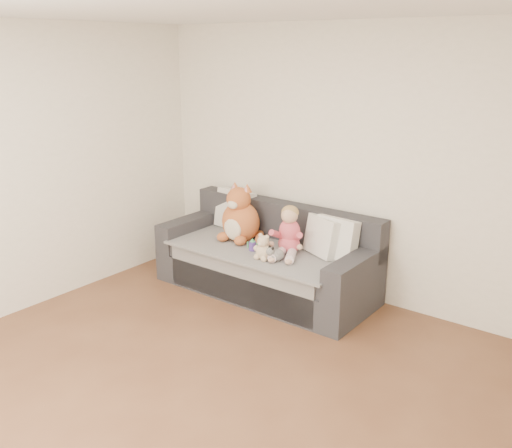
% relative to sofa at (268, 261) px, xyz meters
% --- Properties ---
extents(room_shell, '(5.00, 5.00, 5.00)m').
position_rel_sofa_xyz_m(room_shell, '(0.68, -1.64, 0.99)').
color(room_shell, brown).
rests_on(room_shell, ground).
extents(sofa, '(2.20, 0.94, 0.85)m').
position_rel_sofa_xyz_m(sofa, '(0.00, 0.00, 0.00)').
color(sofa, '#2B2B30').
rests_on(sofa, ground).
extents(cushion_left, '(0.48, 0.25, 0.44)m').
position_rel_sofa_xyz_m(cushion_left, '(-0.63, 0.26, 0.37)').
color(cushion_left, silver).
rests_on(cushion_left, sofa).
extents(cushion_right_back, '(0.44, 0.32, 0.38)m').
position_rel_sofa_xyz_m(cushion_right_back, '(0.55, 0.12, 0.35)').
color(cushion_right_back, silver).
rests_on(cushion_right_back, sofa).
extents(cushion_right_front, '(0.44, 0.23, 0.39)m').
position_rel_sofa_xyz_m(cushion_right_front, '(0.69, 0.14, 0.35)').
color(cushion_right_front, silver).
rests_on(cushion_right_front, sofa).
extents(toddler, '(0.34, 0.48, 0.47)m').
position_rel_sofa_xyz_m(toddler, '(0.28, -0.05, 0.36)').
color(toddler, '#DB4D4D').
rests_on(toddler, sofa).
extents(plush_cat, '(0.50, 0.44, 0.62)m').
position_rel_sofa_xyz_m(plush_cat, '(-0.34, -0.01, 0.39)').
color(plush_cat, '#BD542A').
rests_on(plush_cat, sofa).
extents(teddy_bear, '(0.20, 0.15, 0.25)m').
position_rel_sofa_xyz_m(teddy_bear, '(0.18, -0.32, 0.26)').
color(teddy_bear, '#C9AD8B').
rests_on(teddy_bear, sofa).
extents(plush_cow, '(0.13, 0.19, 0.16)m').
position_rel_sofa_xyz_m(plush_cow, '(0.30, -0.29, 0.23)').
color(plush_cow, white).
rests_on(plush_cow, sofa).
extents(sippy_cup, '(0.11, 0.09, 0.12)m').
position_rel_sofa_xyz_m(sippy_cup, '(-0.04, -0.20, 0.23)').
color(sippy_cup, '#523695').
rests_on(sippy_cup, sofa).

